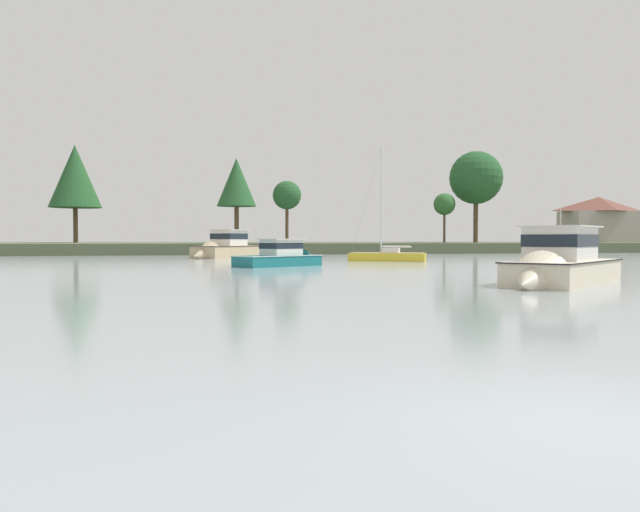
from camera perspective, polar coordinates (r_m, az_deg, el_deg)
ground_plane at (r=7.59m, az=23.23°, el=-13.58°), size 522.39×522.39×0.00m
far_shore_bank at (r=99.20m, az=-10.11°, el=0.80°), size 235.08×44.12×1.40m
cruiser_sand at (r=66.06m, az=-8.68°, el=0.39°), size 9.26×9.97×5.57m
cruiser_cream at (r=28.54m, az=20.66°, el=-1.29°), size 8.71×7.80×4.63m
dinghy_orange at (r=39.29m, az=22.00°, el=-1.23°), size 3.74×3.63×0.52m
sailboat_yellow at (r=55.99m, az=6.11°, el=-0.24°), size 6.84×4.70×10.70m
cruiser_teal at (r=45.77m, az=-3.05°, el=-0.33°), size 7.60×6.01×3.78m
shore_tree_right_mid at (r=98.63m, az=11.20°, el=4.59°), size 3.35×3.35×7.58m
shore_tree_left at (r=103.24m, az=13.94°, el=6.87°), size 8.35×8.35×14.44m
shore_tree_left_mid at (r=102.00m, az=-21.30°, el=6.73°), size 7.71×7.71×14.71m
shore_tree_center at (r=84.02m, az=-3.01°, el=5.48°), size 3.80×3.80×8.28m
shore_tree_inland_a at (r=81.43m, az=-7.57°, el=6.60°), size 5.02×5.02×10.88m
cottage_behind_trees at (r=116.56m, az=23.93°, el=3.09°), size 12.83×6.78×7.67m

